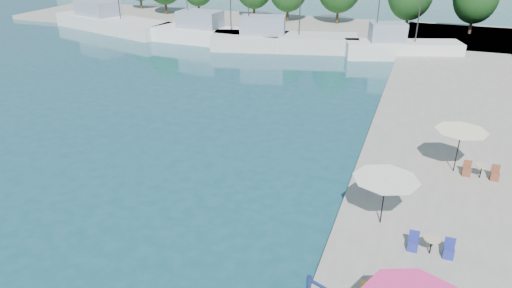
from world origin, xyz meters
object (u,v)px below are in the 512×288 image
at_px(trawler_03, 281,41).
at_px(trawler_04, 400,48).
at_px(trawler_01, 110,22).
at_px(trawler_02, 216,35).
at_px(umbrella_cream, 461,135).
at_px(umbrella_white, 385,184).

distance_m(trawler_03, trawler_04, 13.42).
bearing_deg(trawler_01, trawler_04, 13.45).
relative_size(trawler_02, trawler_04, 1.34).
relative_size(trawler_03, umbrella_cream, 6.25).
distance_m(trawler_01, umbrella_white, 54.23).
xyz_separation_m(trawler_02, umbrella_cream, (27.00, -26.45, 1.74)).
distance_m(trawler_01, trawler_02, 17.54).
bearing_deg(umbrella_cream, trawler_04, 100.67).
bearing_deg(umbrella_cream, trawler_02, 135.59).
height_order(trawler_01, trawler_04, same).
height_order(trawler_03, umbrella_white, trawler_03).
relative_size(trawler_02, umbrella_cream, 6.15).
bearing_deg(trawler_03, trawler_02, 163.80).
height_order(trawler_01, umbrella_cream, trawler_01).
xyz_separation_m(trawler_03, trawler_04, (13.38, 0.97, 0.00)).
bearing_deg(trawler_02, trawler_04, 3.79).
bearing_deg(umbrella_cream, umbrella_white, -116.56).
height_order(trawler_03, umbrella_cream, trawler_03).
bearing_deg(trawler_03, trawler_01, 160.07).
bearing_deg(trawler_02, trawler_03, -0.10).
xyz_separation_m(trawler_02, trawler_03, (8.51, -0.32, 0.00)).
bearing_deg(umbrella_cream, trawler_03, 125.29).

